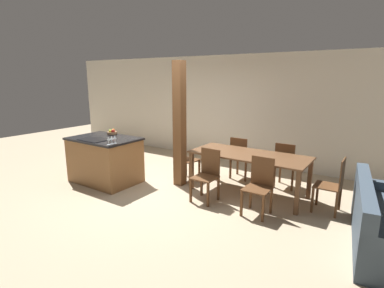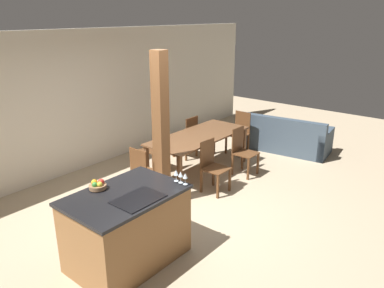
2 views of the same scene
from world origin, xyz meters
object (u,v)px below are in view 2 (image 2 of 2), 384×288
(dining_chair_head_end, at_px, (144,173))
(couch, at_px, (283,138))
(wine_glass_middle, at_px, (181,175))
(fruit_bowl, at_px, (98,185))
(dining_table, at_px, (199,139))
(dining_chair_far_left, at_px, (156,148))
(timber_post, at_px, (161,131))
(kitchen_island, at_px, (127,228))
(dining_chair_near_right, at_px, (242,150))
(dining_chair_near_left, at_px, (212,165))
(dining_chair_far_right, at_px, (188,136))
(wine_glass_near, at_px, (185,176))
(dining_chair_foot_end, at_px, (239,132))
(wine_glass_far, at_px, (176,173))

(dining_chair_head_end, height_order, couch, dining_chair_head_end)
(wine_glass_middle, bearing_deg, fruit_bowl, 138.58)
(fruit_bowl, relative_size, dining_table, 0.10)
(dining_chair_far_left, bearing_deg, timber_post, 49.20)
(kitchen_island, height_order, dining_chair_near_right, kitchen_island)
(wine_glass_middle, xyz_separation_m, dining_chair_far_left, (1.63, 2.07, -0.58))
(dining_chair_near_left, distance_m, dining_chair_near_right, 0.97)
(kitchen_island, height_order, couch, kitchen_island)
(dining_chair_far_left, distance_m, dining_chair_head_end, 1.19)
(dining_chair_far_right, distance_m, couch, 2.22)
(wine_glass_near, bearing_deg, dining_chair_foot_end, 22.27)
(fruit_bowl, xyz_separation_m, timber_post, (1.52, 0.40, 0.24))
(dining_chair_far_right, relative_size, timber_post, 0.37)
(wine_glass_middle, relative_size, dining_chair_near_right, 0.17)
(timber_post, bearing_deg, dining_chair_foot_end, 6.48)
(wine_glass_far, xyz_separation_m, dining_chair_far_right, (2.60, 1.99, -0.58))
(fruit_bowl, height_order, dining_chair_far_right, fruit_bowl)
(dining_chair_near_left, bearing_deg, wine_glass_far, -158.98)
(dining_chair_far_left, distance_m, timber_post, 1.52)
(fruit_bowl, relative_size, dining_chair_near_right, 0.23)
(dining_chair_near_right, distance_m, couch, 1.76)
(timber_post, bearing_deg, couch, -5.61)
(dining_chair_far_left, bearing_deg, wine_glass_far, 50.78)
(dining_chair_head_end, xyz_separation_m, timber_post, (0.10, -0.32, 0.75))
(timber_post, bearing_deg, dining_table, 13.27)
(kitchen_island, bearing_deg, wine_glass_near, -32.70)
(wine_glass_near, relative_size, dining_chair_head_end, 0.17)
(kitchen_island, xyz_separation_m, dining_chair_near_left, (2.26, 0.37, 0.01))
(kitchen_island, distance_m, dining_chair_near_right, 3.25)
(wine_glass_middle, xyz_separation_m, dining_chair_head_end, (0.66, 1.39, -0.58))
(dining_chair_far_right, relative_size, dining_chair_head_end, 1.00)
(wine_glass_far, relative_size, couch, 0.07)
(kitchen_island, xyz_separation_m, wine_glass_near, (0.63, -0.41, 0.59))
(dining_chair_foot_end, relative_size, couch, 0.43)
(dining_chair_far_right, bearing_deg, wine_glass_middle, 38.55)
(wine_glass_middle, height_order, dining_table, wine_glass_middle)
(dining_chair_far_right, xyz_separation_m, dining_chair_foot_end, (0.97, -0.68, 0.00))
(wine_glass_far, relative_size, dining_chair_head_end, 0.17)
(fruit_bowl, bearing_deg, wine_glass_middle, -41.42)
(wine_glass_near, distance_m, wine_glass_far, 0.15)
(timber_post, bearing_deg, dining_chair_far_left, 49.20)
(kitchen_island, xyz_separation_m, couch, (4.98, 0.38, -0.19))
(dining_chair_near_left, height_order, timber_post, timber_post)
(wine_glass_middle, distance_m, timber_post, 1.32)
(wine_glass_near, distance_m, dining_chair_near_right, 2.77)
(wine_glass_middle, xyz_separation_m, dining_chair_near_left, (1.63, 0.70, -0.58))
(dining_chair_near_left, bearing_deg, dining_table, 54.68)
(dining_chair_head_end, bearing_deg, wine_glass_middle, 154.55)
(dining_chair_near_right, xyz_separation_m, dining_chair_far_left, (-0.97, 1.37, 0.00))
(wine_glass_far, xyz_separation_m, dining_chair_head_end, (0.66, 1.31, -0.58))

